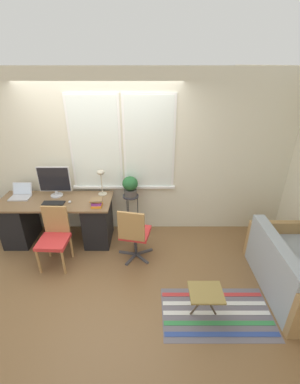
{
  "coord_description": "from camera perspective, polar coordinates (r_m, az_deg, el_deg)",
  "views": [
    {
      "loc": [
        0.77,
        -3.25,
        2.72
      ],
      "look_at": [
        0.76,
        0.17,
        1.0
      ],
      "focal_mm": 24.0,
      "sensor_mm": 36.0,
      "label": 1
    }
  ],
  "objects": [
    {
      "name": "laptop",
      "position": [
        4.67,
        -26.68,
        -0.46
      ],
      "size": [
        0.31,
        0.28,
        0.21
      ],
      "color": "#B7B7BC",
      "rests_on": "desk"
    },
    {
      "name": "keyboard",
      "position": [
        4.27,
        -20.56,
        -2.32
      ],
      "size": [
        0.34,
        0.14,
        0.02
      ],
      "color": "black",
      "rests_on": "desk"
    },
    {
      "name": "mouse",
      "position": [
        4.21,
        -17.31,
        -2.08
      ],
      "size": [
        0.04,
        0.07,
        0.03
      ],
      "color": "silver",
      "rests_on": "desk"
    },
    {
      "name": "ground_plane",
      "position": [
        4.31,
        -10.44,
        -13.08
      ],
      "size": [
        14.0,
        14.0,
        0.0
      ],
      "primitive_type": "plane",
      "color": "brown"
    },
    {
      "name": "floor_rug_striped",
      "position": [
        3.54,
        14.63,
        -24.6
      ],
      "size": [
        1.32,
        0.76,
        0.01
      ],
      "color": "slate",
      "rests_on": "ground_plane"
    },
    {
      "name": "couch_loveseat",
      "position": [
        3.97,
        28.84,
        -15.44
      ],
      "size": [
        0.76,
        1.46,
        0.77
      ],
      "rotation": [
        0.0,
        0.0,
        1.57
      ],
      "color": "#9EA8B2",
      "rests_on": "ground_plane"
    },
    {
      "name": "office_chair_swivel",
      "position": [
        3.86,
        -3.45,
        -9.08
      ],
      "size": [
        0.54,
        0.55,
        0.91
      ],
      "rotation": [
        0.0,
        0.0,
        2.94
      ],
      "color": "#47474C",
      "rests_on": "ground_plane"
    },
    {
      "name": "plant_stand",
      "position": [
        4.34,
        -4.19,
        -1.89
      ],
      "size": [
        0.27,
        0.27,
        0.75
      ],
      "color": "#333338",
      "rests_on": "ground_plane"
    },
    {
      "name": "monitor",
      "position": [
        4.4,
        -20.37,
        2.33
      ],
      "size": [
        0.51,
        0.2,
        0.51
      ],
      "color": "silver",
      "rests_on": "desk"
    },
    {
      "name": "wall_back_with_window",
      "position": [
        4.31,
        -9.99,
        7.81
      ],
      "size": [
        9.0,
        0.12,
        2.7
      ],
      "color": "beige",
      "rests_on": "ground_plane"
    },
    {
      "name": "desk",
      "position": [
        4.54,
        -19.57,
        -5.77
      ],
      "size": [
        1.79,
        0.69,
        0.77
      ],
      "color": "brown",
      "rests_on": "ground_plane"
    },
    {
      "name": "potted_plant",
      "position": [
        4.22,
        -4.31,
        1.4
      ],
      "size": [
        0.26,
        0.26,
        0.34
      ],
      "color": "#514C47",
      "rests_on": "plant_stand"
    },
    {
      "name": "desk_chair_wooden",
      "position": [
        4.04,
        -20.4,
        -9.15
      ],
      "size": [
        0.43,
        0.44,
        0.89
      ],
      "rotation": [
        0.0,
        0.0,
        -0.04
      ],
      "color": "#B2844C",
      "rests_on": "ground_plane"
    },
    {
      "name": "desk_lamp",
      "position": [
        4.23,
        -10.71,
        3.38
      ],
      "size": [
        0.14,
        0.14,
        0.43
      ],
      "color": "#BCB299",
      "rests_on": "desk"
    },
    {
      "name": "book_stack",
      "position": [
        3.99,
        -11.71,
        -2.31
      ],
      "size": [
        0.19,
        0.17,
        0.12
      ],
      "color": "orange",
      "rests_on": "desk"
    },
    {
      "name": "folding_stool",
      "position": [
        3.24,
        12.38,
        -21.28
      ],
      "size": [
        0.39,
        0.33,
        0.39
      ],
      "color": "olive",
      "rests_on": "ground_plane"
    }
  ]
}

